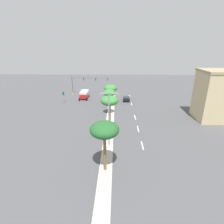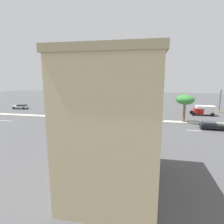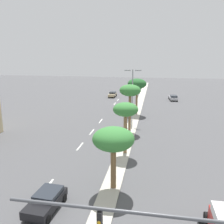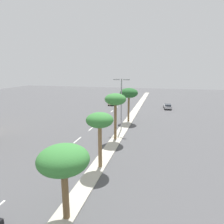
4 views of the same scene
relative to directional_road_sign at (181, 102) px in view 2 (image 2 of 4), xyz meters
The scene contains 17 objects.
ground_plane 28.85m from the directional_road_sign, 119.73° to the left, with size 160.00×160.00×0.00m, color #4C4C4F.
median_curb 38.29m from the directional_road_sign, 111.90° to the left, with size 1.80×94.50×0.12m, color #B7B2A3.
lane_stripe_right 20.34m from the directional_road_sign, behind, with size 0.20×2.80×0.01m, color silver.
lane_stripe_far 23.12m from the directional_road_sign, 151.34° to the left, with size 0.20×2.80×0.01m, color silver.
lane_stripe_mid 26.69m from the directional_road_sign, 139.39° to the left, with size 0.20×2.80×0.01m, color silver.
lane_stripe_trailing 31.23m from the directional_road_sign, 130.39° to the left, with size 0.20×2.80×0.01m, color silver.
lane_stripe_leading 44.51m from the directional_road_sign, 117.00° to the left, with size 0.20×2.80×0.01m, color silver.
directional_road_sign is the anchor object (origin of this frame).
commercial_building 41.02m from the directional_road_sign, 163.53° to the left, with size 10.68×7.17×11.24m.
palm_tree_center 14.29m from the directional_road_sign, behind, with size 3.74×3.74×5.74m.
palm_tree_right 17.28m from the directional_road_sign, 145.08° to the left, with size 3.02×3.02×6.34m.
palm_tree_near 24.15m from the directional_road_sign, 127.14° to the left, with size 3.30×3.30×7.31m.
palm_tree_far 33.57m from the directional_road_sign, 115.14° to the left, with size 3.73×3.73×7.07m.
street_lamp_inboard 28.25m from the directional_road_sign, 121.08° to the left, with size 2.90×0.24×9.25m.
sedan_silver_center 47.08m from the directional_road_sign, 97.15° to the left, with size 2.26×4.63×1.35m.
sedan_black_near 19.02m from the directional_road_sign, behind, with size 2.33×4.19×1.37m.
box_truck 7.12m from the directional_road_sign, 139.53° to the right, with size 2.60×5.51×2.40m.
Camera 2 is at (-40.08, 20.70, 9.36)m, focal length 29.65 mm.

